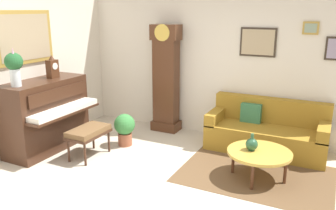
# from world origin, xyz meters

# --- Properties ---
(ground_plane) EXTENTS (6.40, 6.00, 0.10)m
(ground_plane) POSITION_xyz_m (0.00, 0.00, -0.05)
(ground_plane) COLOR beige
(wall_left) EXTENTS (0.13, 4.90, 2.80)m
(wall_left) POSITION_xyz_m (-2.60, 0.01, 1.41)
(wall_left) COLOR silver
(wall_left) RESTS_ON ground_plane
(wall_back) EXTENTS (5.30, 0.13, 2.80)m
(wall_back) POSITION_xyz_m (0.02, 2.40, 1.40)
(wall_back) COLOR silver
(wall_back) RESTS_ON ground_plane
(area_rug) EXTENTS (2.10, 1.50, 0.01)m
(area_rug) POSITION_xyz_m (1.12, 0.99, 0.00)
(area_rug) COLOR brown
(area_rug) RESTS_ON ground_plane
(piano) EXTENTS (0.87, 1.44, 1.18)m
(piano) POSITION_xyz_m (-2.23, 0.41, 0.60)
(piano) COLOR #3D2316
(piano) RESTS_ON ground_plane
(piano_bench) EXTENTS (0.42, 0.70, 0.48)m
(piano_bench) POSITION_xyz_m (-1.40, 0.44, 0.41)
(piano_bench) COLOR #3D2316
(piano_bench) RESTS_ON ground_plane
(grandfather_clock) EXTENTS (0.52, 0.34, 2.03)m
(grandfather_clock) POSITION_xyz_m (-0.88, 2.13, 0.96)
(grandfather_clock) COLOR #4C2B19
(grandfather_clock) RESTS_ON ground_plane
(couch) EXTENTS (1.90, 0.80, 0.84)m
(couch) POSITION_xyz_m (1.07, 1.99, 0.31)
(couch) COLOR olive
(couch) RESTS_ON ground_plane
(coffee_table) EXTENTS (0.88, 0.88, 0.40)m
(coffee_table) POSITION_xyz_m (1.18, 0.91, 0.37)
(coffee_table) COLOR gold
(coffee_table) RESTS_ON ground_plane
(mantel_clock) EXTENTS (0.13, 0.18, 0.38)m
(mantel_clock) POSITION_xyz_m (-2.23, 0.63, 1.35)
(mantel_clock) COLOR #4C2B19
(mantel_clock) RESTS_ON piano
(flower_vase) EXTENTS (0.26, 0.26, 0.58)m
(flower_vase) POSITION_xyz_m (-2.23, -0.11, 1.49)
(flower_vase) COLOR silver
(flower_vase) RESTS_ON piano
(green_jug) EXTENTS (0.17, 0.17, 0.24)m
(green_jug) POSITION_xyz_m (1.07, 0.90, 0.49)
(green_jug) COLOR #234C33
(green_jug) RESTS_ON coffee_table
(potted_plant) EXTENTS (0.36, 0.36, 0.56)m
(potted_plant) POSITION_xyz_m (-1.16, 1.10, 0.32)
(potted_plant) COLOR #935138
(potted_plant) RESTS_ON ground_plane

